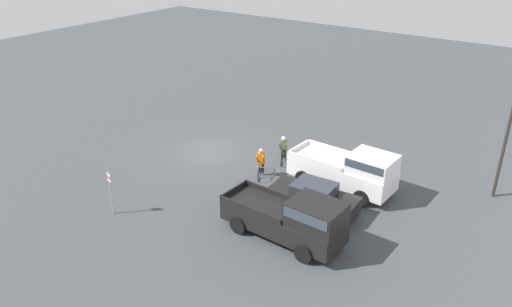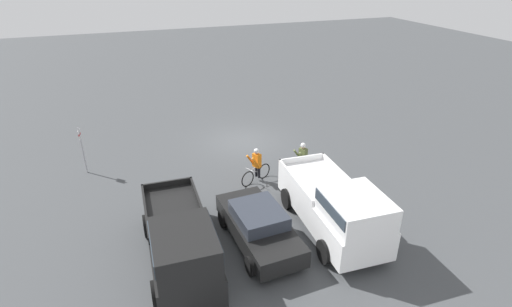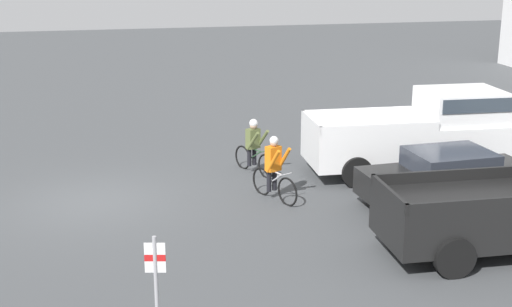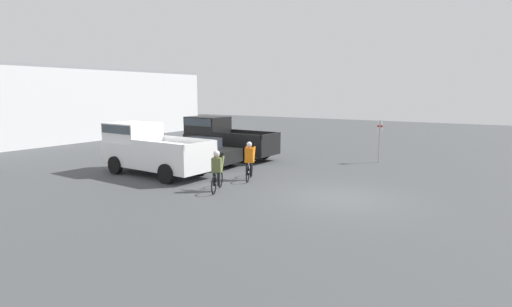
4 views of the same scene
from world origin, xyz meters
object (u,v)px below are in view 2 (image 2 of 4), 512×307
object	(u,v)px
pickup_truck_0	(337,207)
pickup_truck_1	(181,242)
fire_lane_sign	(82,146)
cyclist_0	(256,166)
sedan_0	(259,226)
cyclist_1	(302,158)

from	to	relation	value
pickup_truck_0	pickup_truck_1	distance (m)	5.60
pickup_truck_0	fire_lane_sign	xyz separation A→B (m)	(8.63, -8.17, 0.19)
pickup_truck_1	cyclist_0	bearing A→B (deg)	-132.45
fire_lane_sign	sedan_0	bearing A→B (deg)	127.44
sedan_0	cyclist_0	size ratio (longest dim) A/B	2.61
cyclist_1	sedan_0	bearing A→B (deg)	47.81
sedan_0	cyclist_1	distance (m)	5.51
cyclist_0	fire_lane_sign	distance (m)	8.12
sedan_0	pickup_truck_1	bearing A→B (deg)	11.05
pickup_truck_0	cyclist_0	world-z (taller)	pickup_truck_0
cyclist_0	fire_lane_sign	world-z (taller)	fire_lane_sign
sedan_0	pickup_truck_1	size ratio (longest dim) A/B	0.78
cyclist_1	pickup_truck_1	bearing A→B (deg)	35.40
cyclist_1	fire_lane_sign	distance (m)	10.22
pickup_truck_0	pickup_truck_1	bearing A→B (deg)	0.26
sedan_0	cyclist_0	world-z (taller)	cyclist_0
sedan_0	cyclist_0	distance (m)	4.31
pickup_truck_0	fire_lane_sign	bearing A→B (deg)	-43.43
pickup_truck_1	fire_lane_sign	size ratio (longest dim) A/B	2.47
sedan_0	pickup_truck_0	bearing A→B (deg)	169.29
sedan_0	fire_lane_sign	bearing A→B (deg)	-52.56
pickup_truck_1	fire_lane_sign	xyz separation A→B (m)	(3.04, -8.20, 0.19)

